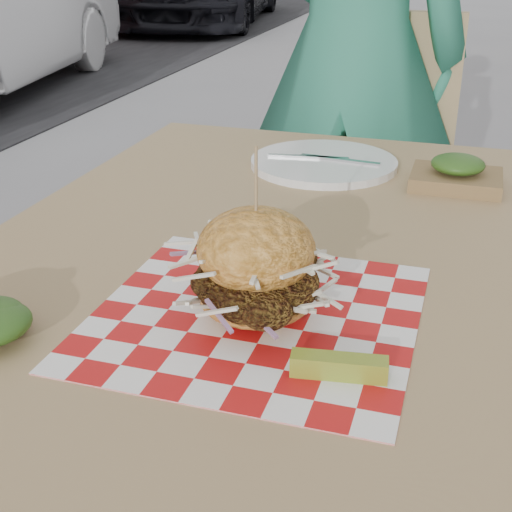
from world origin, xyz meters
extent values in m
imported|color=#2D8366|center=(-0.31, 1.21, 0.84)|extent=(0.62, 0.42, 1.69)
cube|color=tan|center=(-0.23, 0.09, 0.73)|extent=(0.80, 1.20, 0.04)
cylinder|color=#333338|center=(-0.57, 0.63, 0.35)|extent=(0.05, 0.05, 0.71)
cylinder|color=#333338|center=(0.11, 0.63, 0.35)|extent=(0.05, 0.05, 0.71)
cube|color=tan|center=(-0.23, 1.05, 0.45)|extent=(0.43, 0.43, 0.04)
cube|color=tan|center=(-0.23, 1.25, 0.70)|extent=(0.42, 0.05, 0.50)
cylinder|color=#333338|center=(-0.40, 0.87, 0.21)|extent=(0.03, 0.03, 0.43)
cylinder|color=#333338|center=(-0.04, 0.88, 0.21)|extent=(0.03, 0.03, 0.43)
cylinder|color=#333338|center=(-0.41, 1.23, 0.21)|extent=(0.03, 0.03, 0.43)
cylinder|color=#333338|center=(-0.05, 1.24, 0.21)|extent=(0.03, 0.03, 0.43)
cube|color=red|center=(-0.18, -0.10, 0.75)|extent=(0.36, 0.36, 0.00)
ellipsoid|color=gold|center=(-0.18, -0.10, 0.77)|extent=(0.13, 0.13, 0.05)
ellipsoid|color=brown|center=(-0.18, -0.10, 0.79)|extent=(0.14, 0.13, 0.07)
ellipsoid|color=gold|center=(-0.18, -0.10, 0.83)|extent=(0.13, 0.13, 0.09)
cylinder|color=tan|center=(-0.18, -0.10, 0.90)|extent=(0.00, 0.00, 0.10)
cube|color=olive|center=(-0.07, -0.19, 0.76)|extent=(0.10, 0.03, 0.02)
cylinder|color=white|center=(-0.23, 0.47, 0.76)|extent=(0.27, 0.27, 0.01)
cube|color=silver|center=(-0.26, 0.47, 0.77)|extent=(0.15, 0.03, 0.00)
cube|color=silver|center=(-0.20, 0.47, 0.77)|extent=(0.15, 0.03, 0.00)
cube|color=brown|center=(0.01, 0.43, 0.76)|extent=(0.15, 0.12, 0.02)
ellipsoid|color=#1F4F16|center=(0.01, 0.43, 0.79)|extent=(0.09, 0.09, 0.03)
camera|label=1|loc=(0.03, -0.78, 1.15)|focal=50.00mm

